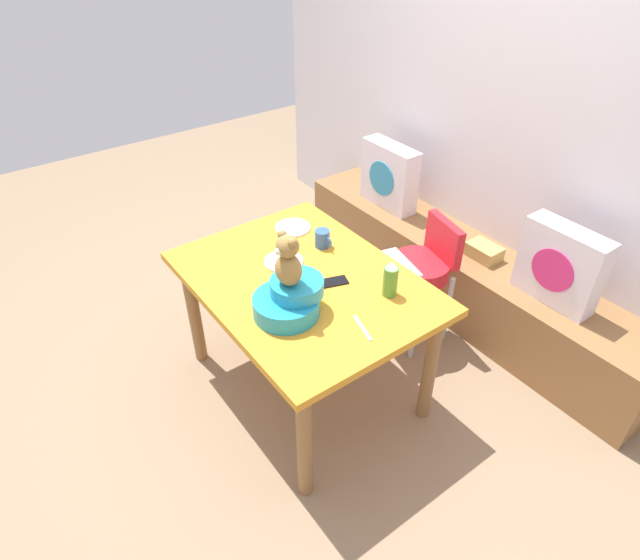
{
  "coord_description": "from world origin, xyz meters",
  "views": [
    {
      "loc": [
        1.74,
        -1.18,
        2.3
      ],
      "look_at": [
        0.0,
        0.1,
        0.69
      ],
      "focal_mm": 30.09,
      "sensor_mm": 36.0,
      "label": 1
    }
  ],
  "objects_px": {
    "pillow_floral_left": "(389,176)",
    "coffee_mug": "(323,239)",
    "infant_seat_teal": "(290,300)",
    "teddy_bear": "(288,261)",
    "highchair": "(422,266)",
    "dinner_plate_near": "(293,228)",
    "dining_table": "(304,295)",
    "ketchup_bottle": "(390,279)",
    "book_stack": "(484,251)",
    "cell_phone": "(333,282)",
    "pillow_floral_right": "(560,266)",
    "dinner_plate_far": "(283,262)"
  },
  "relations": [
    {
      "from": "dining_table",
      "to": "coffee_mug",
      "type": "height_order",
      "value": "coffee_mug"
    },
    {
      "from": "infant_seat_teal",
      "to": "teddy_bear",
      "type": "bearing_deg",
      "value": -90.0
    },
    {
      "from": "pillow_floral_left",
      "to": "book_stack",
      "type": "relative_size",
      "value": 2.2
    },
    {
      "from": "coffee_mug",
      "to": "teddy_bear",
      "type": "bearing_deg",
      "value": -51.53
    },
    {
      "from": "teddy_bear",
      "to": "cell_phone",
      "type": "height_order",
      "value": "teddy_bear"
    },
    {
      "from": "teddy_bear",
      "to": "dinner_plate_near",
      "type": "height_order",
      "value": "teddy_bear"
    },
    {
      "from": "teddy_bear",
      "to": "dinner_plate_far",
      "type": "distance_m",
      "value": 0.48
    },
    {
      "from": "infant_seat_teal",
      "to": "ketchup_bottle",
      "type": "relative_size",
      "value": 1.78
    },
    {
      "from": "ketchup_bottle",
      "to": "dinner_plate_near",
      "type": "bearing_deg",
      "value": -177.56
    },
    {
      "from": "highchair",
      "to": "pillow_floral_left",
      "type": "bearing_deg",
      "value": 151.15
    },
    {
      "from": "ketchup_bottle",
      "to": "coffee_mug",
      "type": "bearing_deg",
      "value": -179.22
    },
    {
      "from": "pillow_floral_left",
      "to": "dinner_plate_far",
      "type": "height_order",
      "value": "pillow_floral_left"
    },
    {
      "from": "teddy_bear",
      "to": "cell_phone",
      "type": "relative_size",
      "value": 1.74
    },
    {
      "from": "dining_table",
      "to": "coffee_mug",
      "type": "xyz_separation_m",
      "value": [
        -0.18,
        0.25,
        0.15
      ]
    },
    {
      "from": "book_stack",
      "to": "dining_table",
      "type": "relative_size",
      "value": 0.16
    },
    {
      "from": "pillow_floral_left",
      "to": "dinner_plate_near",
      "type": "relative_size",
      "value": 2.2
    },
    {
      "from": "pillow_floral_right",
      "to": "dinner_plate_near",
      "type": "distance_m",
      "value": 1.45
    },
    {
      "from": "infant_seat_teal",
      "to": "dinner_plate_near",
      "type": "distance_m",
      "value": 0.73
    },
    {
      "from": "dinner_plate_near",
      "to": "dinner_plate_far",
      "type": "xyz_separation_m",
      "value": [
        0.25,
        -0.23,
        0.0
      ]
    },
    {
      "from": "pillow_floral_left",
      "to": "dinner_plate_far",
      "type": "distance_m",
      "value": 1.31
    },
    {
      "from": "book_stack",
      "to": "dinner_plate_near",
      "type": "distance_m",
      "value": 1.18
    },
    {
      "from": "teddy_bear",
      "to": "coffee_mug",
      "type": "height_order",
      "value": "teddy_bear"
    },
    {
      "from": "highchair",
      "to": "teddy_bear",
      "type": "bearing_deg",
      "value": -83.44
    },
    {
      "from": "infant_seat_teal",
      "to": "teddy_bear",
      "type": "relative_size",
      "value": 1.32
    },
    {
      "from": "pillow_floral_left",
      "to": "pillow_floral_right",
      "type": "xyz_separation_m",
      "value": [
        1.33,
        0.0,
        0.0
      ]
    },
    {
      "from": "coffee_mug",
      "to": "dining_table",
      "type": "bearing_deg",
      "value": -54.08
    },
    {
      "from": "pillow_floral_left",
      "to": "highchair",
      "type": "bearing_deg",
      "value": -28.85
    },
    {
      "from": "dinner_plate_near",
      "to": "pillow_floral_right",
      "type": "bearing_deg",
      "value": 42.62
    },
    {
      "from": "pillow_floral_left",
      "to": "pillow_floral_right",
      "type": "height_order",
      "value": "same"
    },
    {
      "from": "teddy_bear",
      "to": "book_stack",
      "type": "bearing_deg",
      "value": 90.82
    },
    {
      "from": "pillow_floral_right",
      "to": "ketchup_bottle",
      "type": "xyz_separation_m",
      "value": [
        -0.3,
        -0.95,
        0.15
      ]
    },
    {
      "from": "infant_seat_teal",
      "to": "coffee_mug",
      "type": "bearing_deg",
      "value": 128.51
    },
    {
      "from": "ketchup_bottle",
      "to": "cell_phone",
      "type": "relative_size",
      "value": 1.28
    },
    {
      "from": "infant_seat_teal",
      "to": "cell_phone",
      "type": "height_order",
      "value": "infant_seat_teal"
    },
    {
      "from": "dining_table",
      "to": "dinner_plate_near",
      "type": "bearing_deg",
      "value": 152.25
    },
    {
      "from": "coffee_mug",
      "to": "dinner_plate_near",
      "type": "relative_size",
      "value": 0.6
    },
    {
      "from": "pillow_floral_right",
      "to": "dinner_plate_far",
      "type": "distance_m",
      "value": 1.46
    },
    {
      "from": "teddy_bear",
      "to": "pillow_floral_left",
      "type": "bearing_deg",
      "value": 121.9
    },
    {
      "from": "ketchup_bottle",
      "to": "dinner_plate_near",
      "type": "distance_m",
      "value": 0.77
    },
    {
      "from": "dining_table",
      "to": "dinner_plate_far",
      "type": "relative_size",
      "value": 6.35
    },
    {
      "from": "dinner_plate_near",
      "to": "cell_phone",
      "type": "distance_m",
      "value": 0.55
    },
    {
      "from": "pillow_floral_left",
      "to": "coffee_mug",
      "type": "bearing_deg",
      "value": -61.51
    },
    {
      "from": "dining_table",
      "to": "infant_seat_teal",
      "type": "height_order",
      "value": "infant_seat_teal"
    },
    {
      "from": "pillow_floral_right",
      "to": "infant_seat_teal",
      "type": "relative_size",
      "value": 1.33
    },
    {
      "from": "highchair",
      "to": "dinner_plate_near",
      "type": "xyz_separation_m",
      "value": [
        -0.48,
        -0.56,
        0.22
      ]
    },
    {
      "from": "highchair",
      "to": "infant_seat_teal",
      "type": "xyz_separation_m",
      "value": [
        0.11,
        -0.98,
        0.29
      ]
    },
    {
      "from": "ketchup_bottle",
      "to": "dinner_plate_far",
      "type": "relative_size",
      "value": 0.92
    },
    {
      "from": "ketchup_bottle",
      "to": "teddy_bear",
      "type": "bearing_deg",
      "value": -110.3
    },
    {
      "from": "cell_phone",
      "to": "book_stack",
      "type": "bearing_deg",
      "value": -73.47
    },
    {
      "from": "dining_table",
      "to": "ketchup_bottle",
      "type": "height_order",
      "value": "ketchup_bottle"
    }
  ]
}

